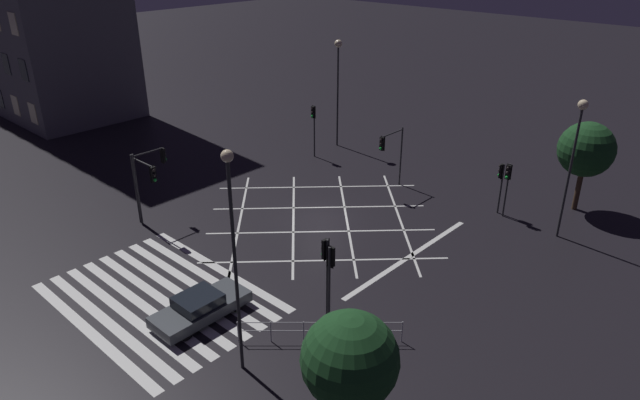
{
  "coord_description": "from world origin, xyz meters",
  "views": [
    {
      "loc": [
        21.44,
        -23.11,
        16.06
      ],
      "look_at": [
        0.0,
        0.0,
        1.31
      ],
      "focal_mm": 32.0,
      "sensor_mm": 36.0,
      "label": 1
    }
  ],
  "objects_px": {
    "traffic_light_ne_main": "(501,178)",
    "traffic_light_nw_cross": "(313,121)",
    "traffic_light_sw_main": "(145,179)",
    "traffic_light_ne_cross": "(507,180)",
    "traffic_light_median_north": "(391,147)",
    "street_lamp_far": "(233,235)",
    "traffic_light_se_main": "(326,265)",
    "waiting_car": "(200,307)",
    "street_lamp_east": "(338,66)",
    "traffic_light_se_cross": "(331,271)",
    "street_tree_near": "(350,360)",
    "street_tree_far": "(586,150)",
    "street_lamp_west": "(576,139)",
    "traffic_light_sw_cross": "(151,169)"
  },
  "relations": [
    {
      "from": "street_lamp_west",
      "to": "street_lamp_far",
      "type": "xyz_separation_m",
      "value": [
        -4.91,
        -19.77,
        0.17
      ]
    },
    {
      "from": "traffic_light_se_main",
      "to": "traffic_light_ne_main",
      "type": "height_order",
      "value": "traffic_light_se_main"
    },
    {
      "from": "traffic_light_ne_cross",
      "to": "street_tree_near",
      "type": "xyz_separation_m",
      "value": [
        4.22,
        -19.9,
        1.1
      ]
    },
    {
      "from": "traffic_light_se_cross",
      "to": "street_tree_near",
      "type": "bearing_deg",
      "value": -132.55
    },
    {
      "from": "traffic_light_sw_main",
      "to": "street_lamp_east",
      "type": "distance_m",
      "value": 19.13
    },
    {
      "from": "traffic_light_se_cross",
      "to": "street_lamp_far",
      "type": "relative_size",
      "value": 0.44
    },
    {
      "from": "traffic_light_ne_main",
      "to": "traffic_light_se_cross",
      "type": "height_order",
      "value": "traffic_light_se_cross"
    },
    {
      "from": "traffic_light_sw_cross",
      "to": "street_lamp_far",
      "type": "distance_m",
      "value": 15.28
    },
    {
      "from": "traffic_light_median_north",
      "to": "traffic_light_ne_cross",
      "type": "distance_m",
      "value": 7.86
    },
    {
      "from": "street_lamp_far",
      "to": "traffic_light_se_main",
      "type": "bearing_deg",
      "value": 82.43
    },
    {
      "from": "traffic_light_sw_main",
      "to": "street_lamp_far",
      "type": "bearing_deg",
      "value": -17.26
    },
    {
      "from": "traffic_light_se_cross",
      "to": "traffic_light_ne_main",
      "type": "bearing_deg",
      "value": 0.37
    },
    {
      "from": "traffic_light_ne_main",
      "to": "traffic_light_nw_cross",
      "type": "height_order",
      "value": "traffic_light_nw_cross"
    },
    {
      "from": "traffic_light_median_north",
      "to": "street_lamp_east",
      "type": "height_order",
      "value": "street_lamp_east"
    },
    {
      "from": "street_lamp_east",
      "to": "street_tree_far",
      "type": "bearing_deg",
      "value": 3.64
    },
    {
      "from": "traffic_light_ne_main",
      "to": "traffic_light_ne_cross",
      "type": "relative_size",
      "value": 0.95
    },
    {
      "from": "traffic_light_sw_cross",
      "to": "street_lamp_west",
      "type": "bearing_deg",
      "value": -52.36
    },
    {
      "from": "street_tree_far",
      "to": "street_lamp_east",
      "type": "bearing_deg",
      "value": -176.36
    },
    {
      "from": "traffic_light_median_north",
      "to": "waiting_car",
      "type": "height_order",
      "value": "traffic_light_median_north"
    },
    {
      "from": "traffic_light_median_north",
      "to": "traffic_light_sw_main",
      "type": "bearing_deg",
      "value": -26.06
    },
    {
      "from": "traffic_light_ne_cross",
      "to": "street_tree_near",
      "type": "height_order",
      "value": "street_tree_near"
    },
    {
      "from": "street_tree_far",
      "to": "traffic_light_nw_cross",
      "type": "bearing_deg",
      "value": -166.44
    },
    {
      "from": "traffic_light_sw_main",
      "to": "traffic_light_ne_cross",
      "type": "relative_size",
      "value": 1.26
    },
    {
      "from": "traffic_light_sw_main",
      "to": "traffic_light_se_main",
      "type": "relative_size",
      "value": 1.0
    },
    {
      "from": "traffic_light_ne_main",
      "to": "street_lamp_east",
      "type": "xyz_separation_m",
      "value": [
        -15.8,
        2.66,
        4.21
      ]
    },
    {
      "from": "traffic_light_ne_main",
      "to": "street_lamp_far",
      "type": "distance_m",
      "value": 20.61
    },
    {
      "from": "traffic_light_ne_main",
      "to": "waiting_car",
      "type": "xyz_separation_m",
      "value": [
        -4.78,
        -19.37,
        -1.8
      ]
    },
    {
      "from": "traffic_light_ne_cross",
      "to": "traffic_light_se_main",
      "type": "bearing_deg",
      "value": -2.81
    },
    {
      "from": "traffic_light_sw_main",
      "to": "traffic_light_se_cross",
      "type": "height_order",
      "value": "traffic_light_sw_main"
    },
    {
      "from": "waiting_car",
      "to": "traffic_light_nw_cross",
      "type": "bearing_deg",
      "value": 29.48
    },
    {
      "from": "traffic_light_ne_main",
      "to": "traffic_light_se_cross",
      "type": "relative_size",
      "value": 0.79
    },
    {
      "from": "traffic_light_nw_cross",
      "to": "street_lamp_far",
      "type": "xyz_separation_m",
      "value": [
        14.56,
        -19.59,
        3.19
      ]
    },
    {
      "from": "traffic_light_ne_main",
      "to": "traffic_light_median_north",
      "type": "bearing_deg",
      "value": 14.25
    },
    {
      "from": "traffic_light_se_main",
      "to": "street_tree_near",
      "type": "relative_size",
      "value": 0.84
    },
    {
      "from": "waiting_car",
      "to": "traffic_light_median_north",
      "type": "bearing_deg",
      "value": 7.66
    },
    {
      "from": "traffic_light_sw_main",
      "to": "street_tree_near",
      "type": "height_order",
      "value": "street_tree_near"
    },
    {
      "from": "traffic_light_nw_cross",
      "to": "street_lamp_far",
      "type": "distance_m",
      "value": 24.62
    },
    {
      "from": "traffic_light_se_cross",
      "to": "street_lamp_east",
      "type": "height_order",
      "value": "street_lamp_east"
    },
    {
      "from": "street_lamp_east",
      "to": "street_lamp_far",
      "type": "bearing_deg",
      "value": -56.79
    },
    {
      "from": "street_tree_near",
      "to": "street_lamp_far",
      "type": "bearing_deg",
      "value": -179.33
    },
    {
      "from": "street_tree_near",
      "to": "traffic_light_ne_cross",
      "type": "bearing_deg",
      "value": 101.98
    },
    {
      "from": "traffic_light_ne_cross",
      "to": "traffic_light_nw_cross",
      "type": "xyz_separation_m",
      "value": [
        -15.9,
        -0.37,
        0.46
      ]
    },
    {
      "from": "street_lamp_far",
      "to": "waiting_car",
      "type": "xyz_separation_m",
      "value": [
        -3.97,
        0.88,
        -5.57
      ]
    },
    {
      "from": "traffic_light_ne_cross",
      "to": "street_lamp_east",
      "type": "bearing_deg",
      "value": -100.2
    },
    {
      "from": "traffic_light_sw_main",
      "to": "traffic_light_ne_main",
      "type": "height_order",
      "value": "traffic_light_sw_main"
    },
    {
      "from": "traffic_light_sw_main",
      "to": "traffic_light_se_cross",
      "type": "relative_size",
      "value": 1.05
    },
    {
      "from": "street_lamp_far",
      "to": "waiting_car",
      "type": "bearing_deg",
      "value": 167.55
    },
    {
      "from": "street_lamp_far",
      "to": "street_tree_near",
      "type": "xyz_separation_m",
      "value": [
        5.57,
        0.07,
        -2.55
      ]
    },
    {
      "from": "traffic_light_ne_cross",
      "to": "street_tree_near",
      "type": "bearing_deg",
      "value": 11.98
    },
    {
      "from": "traffic_light_sw_cross",
      "to": "traffic_light_se_main",
      "type": "bearing_deg",
      "value": -92.69
    }
  ]
}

